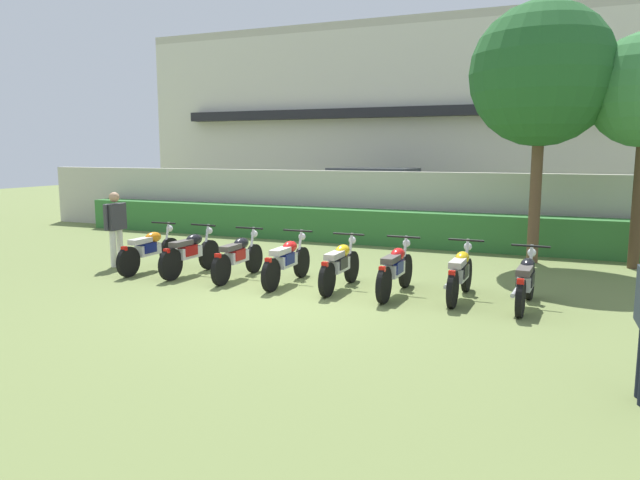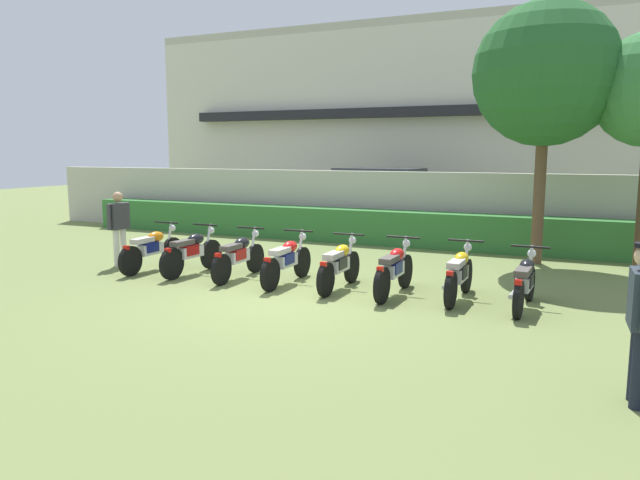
# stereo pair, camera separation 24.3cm
# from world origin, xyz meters

# --- Properties ---
(ground) EXTENTS (60.00, 60.00, 0.00)m
(ground) POSITION_xyz_m (0.00, 0.00, 0.00)
(ground) COLOR olive
(building) EXTENTS (25.68, 6.50, 7.31)m
(building) POSITION_xyz_m (0.00, 16.34, 3.66)
(building) COLOR beige
(building) RESTS_ON ground
(compound_wall) EXTENTS (24.40, 0.30, 1.89)m
(compound_wall) POSITION_xyz_m (0.00, 7.09, 0.95)
(compound_wall) COLOR #BCB7A8
(compound_wall) RESTS_ON ground
(hedge_row) EXTENTS (19.52, 0.70, 0.90)m
(hedge_row) POSITION_xyz_m (0.00, 6.39, 0.45)
(hedge_row) COLOR #337033
(hedge_row) RESTS_ON ground
(parked_car) EXTENTS (4.63, 2.36, 1.89)m
(parked_car) POSITION_xyz_m (-1.68, 10.22, 0.94)
(parked_car) COLOR black
(parked_car) RESTS_ON ground
(tree_near_inspector) EXTENTS (3.02, 3.02, 5.56)m
(tree_near_inspector) POSITION_xyz_m (3.50, 5.20, 4.03)
(tree_near_inspector) COLOR brown
(tree_near_inspector) RESTS_ON ground
(motorcycle_in_row_0) EXTENTS (0.60, 1.90, 0.96)m
(motorcycle_in_row_0) POSITION_xyz_m (-3.66, 1.13, 0.45)
(motorcycle_in_row_0) COLOR black
(motorcycle_in_row_0) RESTS_ON ground
(motorcycle_in_row_1) EXTENTS (0.60, 1.83, 0.97)m
(motorcycle_in_row_1) POSITION_xyz_m (-2.67, 1.15, 0.45)
(motorcycle_in_row_1) COLOR black
(motorcycle_in_row_1) RESTS_ON ground
(motorcycle_in_row_2) EXTENTS (0.60, 1.85, 0.95)m
(motorcycle_in_row_2) POSITION_xyz_m (-1.60, 1.18, 0.44)
(motorcycle_in_row_2) COLOR black
(motorcycle_in_row_2) RESTS_ON ground
(motorcycle_in_row_3) EXTENTS (0.60, 1.91, 0.95)m
(motorcycle_in_row_3) POSITION_xyz_m (-0.53, 1.14, 0.45)
(motorcycle_in_row_3) COLOR black
(motorcycle_in_row_3) RESTS_ON ground
(motorcycle_in_row_4) EXTENTS (0.60, 1.81, 0.95)m
(motorcycle_in_row_4) POSITION_xyz_m (0.52, 1.13, 0.44)
(motorcycle_in_row_4) COLOR black
(motorcycle_in_row_4) RESTS_ON ground
(motorcycle_in_row_5) EXTENTS (0.60, 1.87, 0.96)m
(motorcycle_in_row_5) POSITION_xyz_m (1.54, 1.11, 0.45)
(motorcycle_in_row_5) COLOR black
(motorcycle_in_row_5) RESTS_ON ground
(motorcycle_in_row_6) EXTENTS (0.60, 1.80, 0.95)m
(motorcycle_in_row_6) POSITION_xyz_m (2.61, 1.23, 0.44)
(motorcycle_in_row_6) COLOR black
(motorcycle_in_row_6) RESTS_ON ground
(motorcycle_in_row_7) EXTENTS (0.60, 1.78, 0.94)m
(motorcycle_in_row_7) POSITION_xyz_m (3.66, 1.08, 0.44)
(motorcycle_in_row_7) COLOR black
(motorcycle_in_row_7) RESTS_ON ground
(inspector_person) EXTENTS (0.22, 0.65, 1.59)m
(inspector_person) POSITION_xyz_m (-4.64, 1.27, 0.93)
(inspector_person) COLOR silver
(inspector_person) RESTS_ON ground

